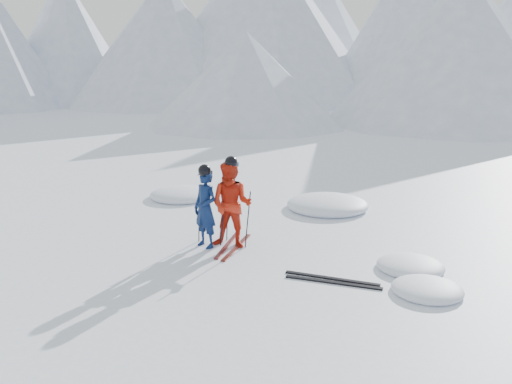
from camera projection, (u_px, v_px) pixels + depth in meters
The scene contains 12 objects.
ground at pixel (311, 264), 10.30m from camera, with size 160.00×160.00×0.00m, color white.
skier_blue at pixel (205, 209), 11.09m from camera, with size 0.60×0.39×1.63m, color #0B1D47.
skier_red at pixel (232, 205), 11.05m from camera, with size 0.88×0.68×1.80m, color red.
pole_blue_left at pixel (199, 217), 11.44m from camera, with size 0.02×0.02×1.09m, color black.
pole_blue_right at pixel (223, 220), 11.22m from camera, with size 0.02×0.02×1.09m, color black.
pole_red_left at pixel (227, 214), 11.49m from camera, with size 0.02×0.02×1.20m, color black.
pole_red_right at pixel (248, 220), 11.08m from camera, with size 0.02×0.02×1.20m, color black.
ski_worn_left at pixel (227, 245), 11.33m from camera, with size 0.09×1.70×0.03m, color black.
ski_worn_right at pixel (237, 247), 11.20m from camera, with size 0.09×1.70×0.03m, color black.
ski_loose_a at pixel (332, 278), 9.58m from camera, with size 0.09×1.70×0.03m, color black.
ski_loose_b at pixel (333, 282), 9.40m from camera, with size 0.09×1.70×0.03m, color black.
snow_lumps at pixel (290, 214), 13.68m from camera, with size 9.22×5.54×0.47m.
Camera 1 is at (4.53, -8.63, 3.74)m, focal length 38.00 mm.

